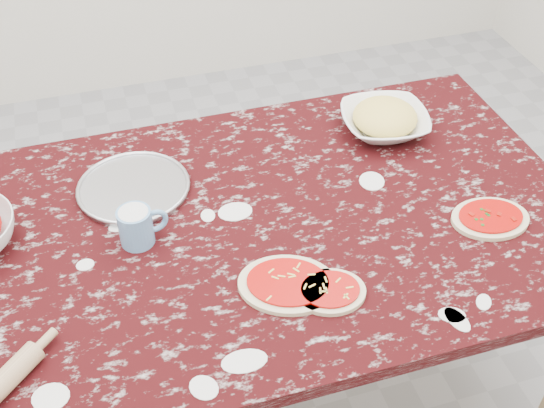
{
  "coord_description": "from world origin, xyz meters",
  "views": [
    {
      "loc": [
        -0.37,
        -1.21,
        1.92
      ],
      "look_at": [
        0.0,
        0.0,
        0.8
      ],
      "focal_mm": 44.86,
      "sensor_mm": 36.0,
      "label": 1
    }
  ],
  "objects_px": {
    "pizza_tray": "(134,188)",
    "flour_mug": "(137,226)",
    "cheese_bowl": "(384,122)",
    "worktable": "(272,242)"
  },
  "relations": [
    {
      "from": "worktable",
      "to": "flour_mug",
      "type": "xyz_separation_m",
      "value": [
        -0.33,
        0.02,
        0.13
      ]
    },
    {
      "from": "worktable",
      "to": "cheese_bowl",
      "type": "distance_m",
      "value": 0.52
    },
    {
      "from": "pizza_tray",
      "to": "flour_mug",
      "type": "height_order",
      "value": "flour_mug"
    },
    {
      "from": "worktable",
      "to": "flour_mug",
      "type": "relative_size",
      "value": 12.92
    },
    {
      "from": "pizza_tray",
      "to": "flour_mug",
      "type": "bearing_deg",
      "value": -94.14
    },
    {
      "from": "cheese_bowl",
      "to": "worktable",
      "type": "bearing_deg",
      "value": -147.62
    },
    {
      "from": "flour_mug",
      "to": "pizza_tray",
      "type": "bearing_deg",
      "value": 85.86
    },
    {
      "from": "cheese_bowl",
      "to": "pizza_tray",
      "type": "bearing_deg",
      "value": -175.76
    },
    {
      "from": "cheese_bowl",
      "to": "flour_mug",
      "type": "bearing_deg",
      "value": -161.63
    },
    {
      "from": "cheese_bowl",
      "to": "flour_mug",
      "type": "relative_size",
      "value": 2.04
    }
  ]
}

